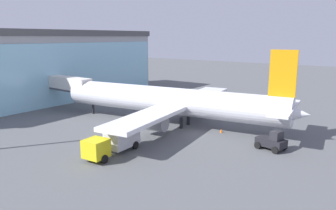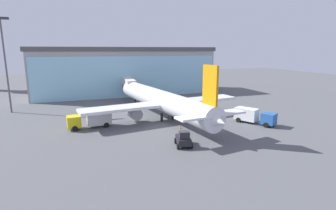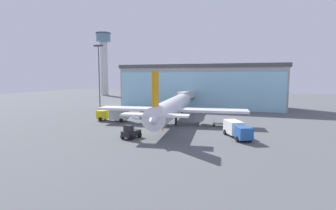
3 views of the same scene
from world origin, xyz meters
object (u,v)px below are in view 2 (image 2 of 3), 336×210
(catering_truck, at_px, (91,119))
(airplane, at_px, (162,101))
(jet_bridge, at_px, (128,84))
(fuel_truck, at_px, (253,116))
(pushback_tug, at_px, (183,139))
(apron_light_mast, at_px, (5,58))
(safety_cone_nose, at_px, (180,127))
(baggage_cart, at_px, (209,112))
(safety_cone_wingtip, at_px, (87,121))

(catering_truck, bearing_deg, airplane, -176.46)
(jet_bridge, bearing_deg, fuel_truck, -148.67)
(jet_bridge, xyz_separation_m, airplane, (2.51, -21.32, -0.94))
(catering_truck, relative_size, pushback_tug, 2.12)
(airplane, xyz_separation_m, catering_truck, (-13.61, -1.98, -2.03))
(apron_light_mast, bearing_deg, jet_bridge, 12.37)
(apron_light_mast, height_order, airplane, apron_light_mast)
(pushback_tug, bearing_deg, safety_cone_nose, -6.45)
(fuel_truck, height_order, baggage_cart, fuel_truck)
(airplane, height_order, catering_truck, airplane)
(airplane, bearing_deg, safety_cone_nose, 176.35)
(fuel_truck, height_order, pushback_tug, fuel_truck)
(apron_light_mast, relative_size, catering_truck, 2.65)
(baggage_cart, xyz_separation_m, safety_cone_wingtip, (-24.50, 1.36, -0.23))
(catering_truck, xyz_separation_m, baggage_cart, (23.93, 1.98, -0.97))
(jet_bridge, distance_m, apron_light_mast, 28.28)
(fuel_truck, bearing_deg, safety_cone_nose, -124.60)
(apron_light_mast, distance_m, fuel_truck, 51.25)
(jet_bridge, distance_m, airplane, 21.49)
(fuel_truck, bearing_deg, pushback_tug, -97.62)
(baggage_cart, height_order, safety_cone_wingtip, baggage_cart)
(baggage_cart, xyz_separation_m, pushback_tug, (-12.33, -15.62, 0.47))
(baggage_cart, bearing_deg, jet_bridge, 112.11)
(jet_bridge, height_order, safety_cone_wingtip, jet_bridge)
(catering_truck, distance_m, pushback_tug, 17.91)
(airplane, bearing_deg, pushback_tug, 164.10)
(baggage_cart, bearing_deg, pushback_tug, -137.24)
(catering_truck, xyz_separation_m, safety_cone_nose, (14.28, -5.80, -1.19))
(airplane, distance_m, pushback_tug, 15.95)
(jet_bridge, bearing_deg, pushback_tug, -177.15)
(fuel_truck, relative_size, baggage_cart, 2.47)
(safety_cone_nose, bearing_deg, baggage_cart, 38.84)
(fuel_truck, distance_m, baggage_cart, 10.13)
(baggage_cart, bearing_deg, apron_light_mast, 149.70)
(jet_bridge, xyz_separation_m, pushback_tug, (0.51, -36.94, -3.47))
(safety_cone_nose, bearing_deg, apron_light_mast, 142.14)
(jet_bridge, xyz_separation_m, safety_cone_wingtip, (-11.66, -19.96, -4.16))
(jet_bridge, height_order, fuel_truck, jet_bridge)
(fuel_truck, xyz_separation_m, safety_cone_wingtip, (-28.74, 10.51, -1.19))
(fuel_truck, xyz_separation_m, safety_cone_nose, (-13.89, 1.37, -1.19))
(jet_bridge, height_order, safety_cone_nose, jet_bridge)
(fuel_truck, relative_size, safety_cone_nose, 13.55)
(jet_bridge, height_order, catering_truck, jet_bridge)
(fuel_truck, xyz_separation_m, pushback_tug, (-16.57, -6.47, -0.49))
(airplane, distance_m, catering_truck, 13.90)
(fuel_truck, bearing_deg, jet_bridge, -179.69)
(airplane, relative_size, catering_truck, 5.12)
(apron_light_mast, xyz_separation_m, fuel_truck, (43.79, -24.61, -10.18))
(fuel_truck, bearing_deg, catering_truck, -133.24)
(catering_truck, relative_size, safety_cone_nose, 13.56)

